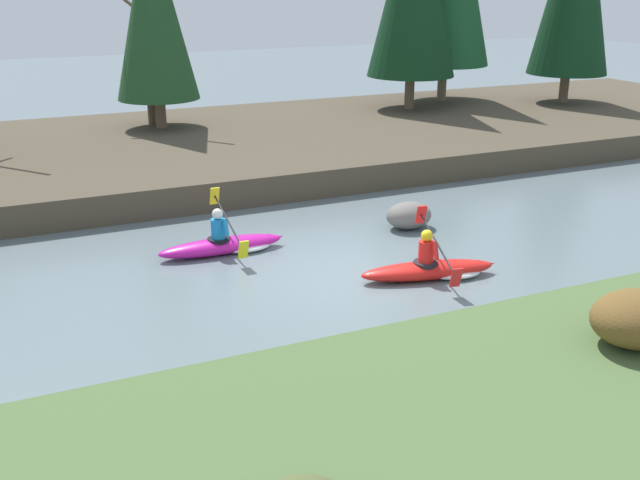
{
  "coord_description": "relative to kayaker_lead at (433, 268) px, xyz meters",
  "views": [
    {
      "loc": [
        -6.25,
        -12.14,
        5.62
      ],
      "look_at": [
        -0.44,
        0.82,
        0.55
      ],
      "focal_mm": 42.0,
      "sensor_mm": 36.0,
      "label": 1
    }
  ],
  "objects": [
    {
      "name": "ground_plane",
      "position": [
        -1.3,
        0.69,
        -0.2
      ],
      "size": [
        90.0,
        90.0,
        0.0
      ],
      "primitive_type": "plane",
      "color": "slate"
    },
    {
      "name": "riverbank_near",
      "position": [
        -1.3,
        -5.55,
        0.2
      ],
      "size": [
        44.0,
        5.39,
        0.8
      ],
      "color": "#4C6638",
      "rests_on": "ground"
    },
    {
      "name": "riverbank_far",
      "position": [
        -1.3,
        11.31,
        0.18
      ],
      "size": [
        44.0,
        10.96,
        0.76
      ],
      "color": "#4C4233",
      "rests_on": "ground"
    },
    {
      "name": "conifer_tree_left",
      "position": [
        -2.24,
        13.39,
        4.43
      ],
      "size": [
        2.68,
        2.68,
        6.79
      ],
      "color": "brown",
      "rests_on": "riverbank_far"
    },
    {
      "name": "bare_tree_mid_downstream",
      "position": [
        -2.38,
        14.02,
        2.89
      ],
      "size": [
        2.76,
        2.73,
        4.94
      ],
      "color": "brown",
      "rests_on": "riverbank_far"
    },
    {
      "name": "shrub_clump_second",
      "position": [
        0.21,
        -4.78,
        0.98
      ],
      "size": [
        1.39,
        1.16,
        0.76
      ],
      "color": "brown",
      "rests_on": "riverbank_near"
    },
    {
      "name": "kayaker_lead",
      "position": [
        0.0,
        0.0,
        0.0
      ],
      "size": [
        2.79,
        2.06,
        1.2
      ],
      "rotation": [
        0.0,
        0.0,
        -0.19
      ],
      "color": "red",
      "rests_on": "ground"
    },
    {
      "name": "kayaker_middle",
      "position": [
        -3.26,
        3.0,
        0.0
      ],
      "size": [
        2.77,
        2.06,
        1.2
      ],
      "rotation": [
        0.0,
        0.0,
        0.0
      ],
      "color": "#C61999",
      "rests_on": "ground"
    },
    {
      "name": "boulder_midstream",
      "position": [
        1.11,
        2.83,
        0.11
      ],
      "size": [
        1.1,
        0.86,
        0.62
      ],
      "color": "slate",
      "rests_on": "ground"
    }
  ]
}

